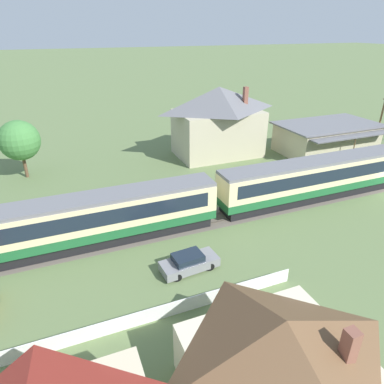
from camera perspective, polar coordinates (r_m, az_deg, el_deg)
passenger_train at (r=31.41m, az=4.42°, el=-0.51°), size 88.05×2.92×4.29m
railway_track at (r=36.47m, az=15.82°, el=-1.71°), size 137.36×3.60×0.04m
station_building at (r=52.82m, az=21.45°, el=8.45°), size 14.11×9.41×4.09m
station_house_grey_roof at (r=47.38m, az=4.40°, el=11.76°), size 12.08×7.73×9.28m
cottage_brown_roof at (r=17.55m, az=14.51°, el=-25.78°), size 8.28×7.87×5.26m
parked_car_grey at (r=25.68m, az=-0.50°, el=-11.65°), size 4.43×2.13×1.37m
yard_tree_1 at (r=44.26m, az=-26.83°, el=7.66°), size 4.60×4.60×6.84m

